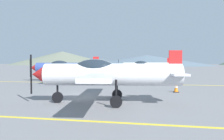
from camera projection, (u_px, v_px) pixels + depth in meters
name	position (u px, v px, depth m)	size (l,w,h in m)	color
ground_plane	(99.00, 98.00, 12.37)	(400.00, 400.00, 0.00)	slate
apron_line_near	(65.00, 120.00, 7.63)	(80.00, 0.16, 0.01)	yellow
apron_line_far	(121.00, 84.00, 20.32)	(80.00, 0.16, 0.01)	yellow
airplane_near	(107.00, 74.00, 10.67)	(7.50, 8.60, 2.57)	silver
airplane_mid	(65.00, 67.00, 23.10)	(7.50, 8.60, 2.57)	#33478C
airplane_far	(145.00, 66.00, 30.52)	(7.39, 8.54, 2.57)	silver
traffic_cone_front	(176.00, 88.00, 14.63)	(0.36, 0.36, 0.59)	black
hill_left	(62.00, 58.00, 169.15)	(79.34, 79.34, 10.17)	slate
hill_centerleft	(146.00, 60.00, 131.52)	(77.64, 77.64, 6.19)	slate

